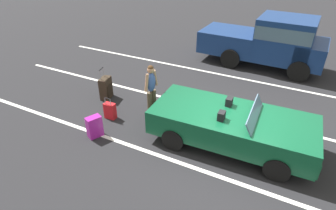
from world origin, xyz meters
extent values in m
plane|color=black|center=(0.00, 0.00, 0.00)|extent=(80.00, 80.00, 0.00)
cube|color=silver|center=(0.00, -1.29, 0.00)|extent=(18.00, 0.12, 0.01)
cube|color=silver|center=(0.00, 1.41, 0.00)|extent=(18.00, 0.12, 0.01)
cube|color=silver|center=(0.00, 4.11, 0.00)|extent=(18.00, 0.12, 0.01)
cube|color=#0F4C2D|center=(0.00, 0.00, 0.62)|extent=(4.16, 1.91, 0.64)
cube|color=#0F4C2D|center=(1.43, 0.05, 0.51)|extent=(1.37, 1.72, 0.38)
cube|color=slate|center=(0.51, 0.02, 1.09)|extent=(0.24, 1.55, 0.31)
cube|color=black|center=(-0.22, 0.36, 1.05)|extent=(0.17, 0.23, 0.22)
cube|color=black|center=(-0.19, -0.38, 1.05)|extent=(0.17, 0.23, 0.22)
cylinder|color=black|center=(1.24, 0.86, 0.30)|extent=(0.61, 0.24, 0.60)
cylinder|color=black|center=(1.30, -0.76, 0.30)|extent=(0.61, 0.24, 0.60)
cylinder|color=black|center=(-1.30, 0.76, 0.30)|extent=(0.61, 0.24, 0.60)
cylinder|color=black|center=(-1.24, -0.86, 0.30)|extent=(0.61, 0.24, 0.60)
cube|color=#2D2319|center=(-4.47, 0.51, 0.37)|extent=(0.38, 0.53, 0.74)
cube|color=black|center=(-4.32, 0.54, 0.31)|extent=(0.11, 0.38, 0.41)
cylinder|color=gray|center=(-4.57, 0.62, 0.90)|extent=(0.02, 0.02, 0.33)
cylinder|color=gray|center=(-4.51, 0.36, 0.90)|extent=(0.02, 0.02, 0.33)
cylinder|color=black|center=(-4.54, 0.49, 1.07)|extent=(0.09, 0.26, 0.03)
sphere|color=black|center=(-4.61, 0.64, 0.02)|extent=(0.04, 0.04, 0.04)
sphere|color=black|center=(-4.53, 0.32, 0.02)|extent=(0.04, 0.04, 0.04)
cube|color=#991E8C|center=(-3.40, -1.37, 0.31)|extent=(0.38, 0.46, 0.62)
sphere|color=black|center=(-3.42, -1.21, 0.02)|extent=(0.04, 0.04, 0.04)
sphere|color=black|center=(-3.54, -1.46, 0.02)|extent=(0.04, 0.04, 0.04)
cube|color=red|center=(-3.58, -0.45, 0.25)|extent=(0.35, 0.21, 0.50)
cube|color=maroon|center=(-3.58, -0.34, 0.21)|extent=(0.27, 0.03, 0.28)
cylinder|color=gray|center=(-3.67, -0.50, 0.61)|extent=(0.02, 0.02, 0.21)
cylinder|color=gray|center=(-3.48, -0.50, 0.61)|extent=(0.02, 0.02, 0.21)
cylinder|color=black|center=(-3.58, -0.50, 0.71)|extent=(0.19, 0.03, 0.03)
sphere|color=black|center=(-3.70, -0.53, 0.02)|extent=(0.04, 0.04, 0.04)
sphere|color=black|center=(-3.46, -0.52, 0.02)|extent=(0.04, 0.04, 0.04)
cylinder|color=#4C3F2D|center=(-2.53, 0.39, 0.41)|extent=(0.17, 0.17, 0.82)
cylinder|color=#4C3F2D|center=(-2.56, 0.19, 0.41)|extent=(0.17, 0.17, 0.82)
ellipsoid|color=#334C8C|center=(-2.54, 0.29, 1.12)|extent=(0.26, 0.34, 0.60)
sphere|color=#A37556|center=(-2.54, 0.29, 1.51)|extent=(0.21, 0.21, 0.21)
sphere|color=#472D19|center=(-2.54, 0.29, 1.56)|extent=(0.18, 0.18, 0.18)
cylinder|color=#A37556|center=(-2.52, 0.50, 1.19)|extent=(0.11, 0.20, 0.53)
cylinder|color=#A37556|center=(-2.57, 0.09, 1.19)|extent=(0.11, 0.20, 0.53)
cube|color=navy|center=(1.47, 5.80, 0.85)|extent=(1.17, 1.94, 0.90)
cube|color=navy|center=(0.42, 5.83, 1.25)|extent=(2.17, 1.97, 1.70)
cube|color=slate|center=(0.42, 5.83, 1.63)|extent=(2.12, 1.99, 0.51)
cube|color=navy|center=(-1.78, 5.91, 0.85)|extent=(2.47, 1.98, 0.90)
cylinder|color=black|center=(1.28, 6.71, 0.40)|extent=(0.81, 0.31, 0.80)
cylinder|color=black|center=(1.21, 4.90, 0.40)|extent=(0.81, 0.31, 0.80)
cylinder|color=black|center=(-1.39, 6.80, 0.40)|extent=(0.81, 0.31, 0.80)
cylinder|color=black|center=(-1.45, 5.00, 0.40)|extent=(0.81, 0.31, 0.80)
camera|label=1|loc=(1.22, -5.98, 4.77)|focal=29.84mm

